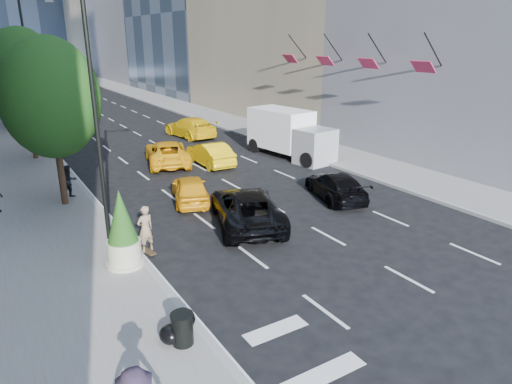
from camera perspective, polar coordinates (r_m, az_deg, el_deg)
ground at (r=17.75m, az=6.51°, el=-6.18°), size 160.00×160.00×0.00m
sidewalk_right at (r=47.64m, az=-6.42°, el=9.67°), size 4.00×120.00×0.15m
lamp_near at (r=17.07m, az=-19.19°, el=12.26°), size 2.13×0.22×10.00m
lamp_far at (r=34.81m, az=-26.27°, el=14.17°), size 2.13×0.22×10.00m
tree_near at (r=21.90m, az=-24.30°, el=10.63°), size 4.20×4.20×7.46m
tree_mid at (r=31.77m, az=-27.10°, el=12.89°), size 4.50×4.50×7.99m
tree_far at (r=44.75m, az=-28.68°, el=12.87°), size 3.90×3.90×6.92m
traffic_signal at (r=52.79m, az=-28.40°, el=13.04°), size 2.48×0.53×5.20m
facade_flags at (r=30.68m, az=11.34°, el=16.01°), size 1.85×13.30×2.05m
skateboarder at (r=16.81m, az=-13.62°, el=-4.85°), size 0.70×0.54×1.72m
black_sedan_lincoln at (r=18.92m, az=-1.18°, el=-1.98°), size 4.18×5.94×1.51m
black_sedan_mercedes at (r=22.39m, az=9.92°, el=0.78°), size 3.09×4.84×1.31m
taxi_a at (r=21.79m, az=-8.22°, el=0.39°), size 2.67×4.16×1.32m
taxi_b at (r=28.22m, az=-5.75°, el=4.81°), size 1.64×4.35×1.42m
taxi_c at (r=28.74m, az=-11.05°, el=4.84°), size 3.68×5.67×1.45m
taxi_d at (r=36.63m, az=-8.24°, el=8.02°), size 2.79×5.59×1.56m
city_bus at (r=47.15m, az=-25.40°, el=9.99°), size 7.39×12.76×3.50m
box_truck at (r=30.03m, az=4.17°, el=7.30°), size 3.07×6.55×3.02m
pedestrian_a at (r=23.44m, az=-22.30°, el=1.21°), size 0.96×0.88×1.60m
trash_can at (r=11.97m, az=-9.17°, el=-16.60°), size 0.54×0.54×0.80m
planter_shrub at (r=15.69m, az=-16.37°, el=-4.61°), size 1.11×1.11×2.67m
garbage_bags at (r=12.40m, az=-9.72°, el=-16.06°), size 1.11×1.07×0.55m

